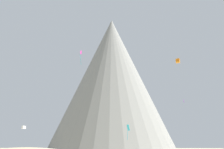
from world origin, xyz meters
name	(u,v)px	position (x,y,z in m)	size (l,w,h in m)	color
rock_massif	(113,91)	(-7.39, 74.79, 22.26)	(57.75, 58.58, 51.66)	gray
kite_cyan_low	(128,129)	(-0.15, 44.66, 6.11)	(0.82, 0.61, 3.90)	#33BCDB
kite_violet_low	(184,101)	(14.54, 45.95, 13.39)	(0.31, 0.78, 0.88)	purple
kite_orange_mid	(178,61)	(13.12, 42.08, 23.32)	(1.22, 1.20, 1.08)	orange
kite_white_low	(24,127)	(-25.10, 37.49, 6.34)	(1.10, 1.09, 0.78)	white
kite_magenta_high	(81,53)	(-16.21, 57.67, 31.88)	(0.60, 1.39, 5.18)	#D1339E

